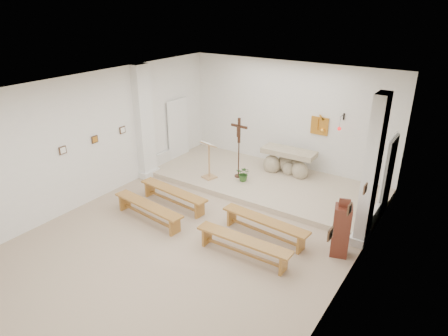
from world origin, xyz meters
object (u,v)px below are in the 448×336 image
Objects in this scene: lectern at (209,160)px; bench_right_front at (265,224)px; crucifix_stand at (239,143)px; bench_right_second at (243,243)px; bench_left_front at (173,194)px; donation_pedestal at (341,230)px; bench_left_second at (148,208)px; altar at (287,163)px.

bench_right_front is (2.87, -1.75, -0.39)m from lectern.
crucifix_stand is 4.06m from bench_right_second.
lectern reaches higher than bench_left_front.
bench_left_front is at bearing -72.48° from lectern.
donation_pedestal is 1.74m from bench_right_front.
crucifix_stand is 4.42m from donation_pedestal.
lectern is at bearing 152.79° from bench_right_front.
bench_left_second is (-0.00, -0.98, 0.00)m from bench_left_front.
bench_right_front is (-1.70, -0.30, -0.25)m from donation_pedestal.
lectern is 0.54× the size of bench_right_second.
bench_left_second is (0.07, -2.72, -0.39)m from lectern.
altar is 0.74× the size of bench_left_front.
bench_right_front is 0.98m from bench_right_second.
crucifix_stand reaches higher than bench_right_front.
altar is at bearing 68.39° from bench_left_front.
bench_left_second is (-1.76, -4.39, -0.13)m from altar.
lectern is 0.53× the size of bench_left_front.
bench_right_front and bench_left_second have the same top height.
bench_left_second is at bearing -84.36° from bench_left_front.
crucifix_stand is at bearing 135.09° from donation_pedestal.
crucifix_stand is 0.83× the size of bench_right_second.
crucifix_stand reaches higher than donation_pedestal.
bench_right_front is (1.04, -3.42, -0.13)m from altar.
lectern is at bearing 97.90° from bench_left_front.
donation_pedestal is 2.14m from bench_right_second.
donation_pedestal is (2.74, -3.12, 0.12)m from altar.
bench_right_front is at bearing -74.45° from altar.
bench_left_front is at bearing 160.17° from bench_right_second.
altar is at bearing 114.14° from donation_pedestal.
altar is 1.40× the size of lectern.
bench_right_second is (2.87, -2.72, -0.39)m from lectern.
bench_right_front is at bearing 172.79° from donation_pedestal.
bench_left_front is 1.00× the size of bench_left_second.
lectern reaches higher than bench_left_second.
bench_left_front and bench_right_second have the same top height.
lectern is at bearing 97.67° from bench_left_second.
bench_right_second is (-1.70, -1.27, -0.25)m from donation_pedestal.
bench_left_front is at bearing -101.31° from crucifix_stand.
lectern is 0.53× the size of bench_left_second.
bench_left_second is at bearing 178.63° from donation_pedestal.
lectern is at bearing -136.15° from crucifix_stand.
altar is 0.74× the size of bench_left_second.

